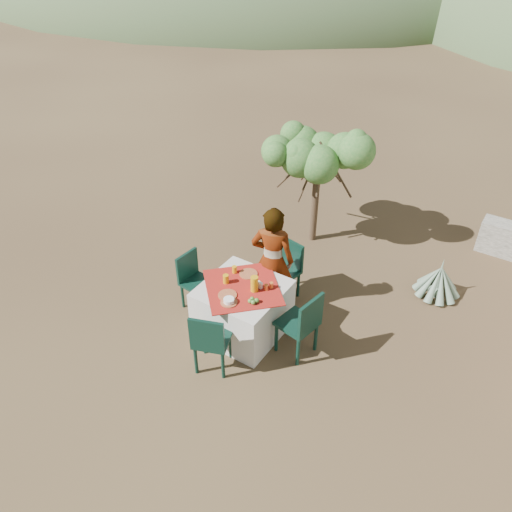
{
  "coord_description": "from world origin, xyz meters",
  "views": [
    {
      "loc": [
        2.99,
        -4.55,
        4.84
      ],
      "look_at": [
        0.07,
        -0.07,
        0.99
      ],
      "focal_mm": 35.0,
      "sensor_mm": 36.0,
      "label": 1
    }
  ],
  "objects": [
    {
      "name": "juice_pitcher",
      "position": [
        0.29,
        -0.45,
        0.87
      ],
      "size": [
        0.1,
        0.1,
        0.22
      ],
      "primitive_type": "cylinder",
      "color": "orange",
      "rests_on": "table"
    },
    {
      "name": "chair_right",
      "position": [
        0.99,
        -0.42,
        0.54
      ],
      "size": [
        0.52,
        0.52,
        0.97
      ],
      "rotation": [
        0.0,
        0.0,
        4.53
      ],
      "color": "black",
      "rests_on": "ground"
    },
    {
      "name": "fruit_cluster",
      "position": [
        0.4,
        -0.65,
        0.79
      ],
      "size": [
        0.12,
        0.11,
        0.06
      ],
      "color": "#497A2C",
      "rests_on": "table"
    },
    {
      "name": "person",
      "position": [
        0.18,
        0.16,
        0.82
      ],
      "size": [
        0.69,
        0.56,
        1.64
      ],
      "primitive_type": "imported",
      "rotation": [
        0.0,
        0.0,
        3.46
      ],
      "color": "#8C6651",
      "rests_on": "ground"
    },
    {
      "name": "chair_near",
      "position": [
        0.19,
        -1.27,
        0.51
      ],
      "size": [
        0.55,
        0.55,
        0.93
      ],
      "rotation": [
        0.0,
        0.0,
        3.5
      ],
      "color": "black",
      "rests_on": "ground"
    },
    {
      "name": "white_bowl",
      "position": [
        0.15,
        -0.82,
        0.8
      ],
      "size": [
        0.14,
        0.14,
        0.05
      ],
      "primitive_type": "cylinder",
      "color": "white",
      "rests_on": "bowl_plate"
    },
    {
      "name": "plate_near",
      "position": [
        0.06,
        -0.72,
        0.77
      ],
      "size": [
        0.24,
        0.24,
        0.01
      ],
      "primitive_type": "cylinder",
      "color": "brown",
      "rests_on": "table"
    },
    {
      "name": "shrub_tree",
      "position": [
        -0.09,
        2.11,
        1.45
      ],
      "size": [
        1.56,
        1.53,
        1.83
      ],
      "color": "#453222",
      "rests_on": "ground"
    },
    {
      "name": "napkin_holder",
      "position": [
        0.32,
        -0.37,
        0.81
      ],
      "size": [
        0.08,
        0.05,
        0.09
      ],
      "primitive_type": "cube",
      "rotation": [
        0.0,
        0.0,
        -0.19
      ],
      "color": "white",
      "rests_on": "table"
    },
    {
      "name": "plate_far",
      "position": [
        0.04,
        -0.21,
        0.77
      ],
      "size": [
        0.25,
        0.25,
        0.01
      ],
      "primitive_type": "cylinder",
      "color": "brown",
      "rests_on": "table"
    },
    {
      "name": "agave",
      "position": [
        2.1,
        1.74,
        0.24
      ],
      "size": [
        0.68,
        0.68,
        0.72
      ],
      "rotation": [
        0.0,
        0.0,
        0.21
      ],
      "color": "slate",
      "rests_on": "ground"
    },
    {
      "name": "bowl_plate",
      "position": [
        0.15,
        -0.82,
        0.77
      ],
      "size": [
        0.21,
        0.21,
        0.01
      ],
      "primitive_type": "cylinder",
      "color": "brown",
      "rests_on": "table"
    },
    {
      "name": "table",
      "position": [
        0.12,
        -0.47,
        0.38
      ],
      "size": [
        1.3,
        1.3,
        0.76
      ],
      "color": "beige",
      "rests_on": "ground"
    },
    {
      "name": "glass_near",
      "position": [
        -0.11,
        -0.52,
        0.82
      ],
      "size": [
        0.08,
        0.08,
        0.12
      ],
      "primitive_type": "cylinder",
      "color": "orange",
      "rests_on": "table"
    },
    {
      "name": "chair_left",
      "position": [
        -0.77,
        -0.4,
        0.47
      ],
      "size": [
        0.43,
        0.43,
        0.86
      ],
      "rotation": [
        0.0,
        0.0,
        1.48
      ],
      "color": "black",
      "rests_on": "ground"
    },
    {
      "name": "glass_far",
      "position": [
        -0.14,
        -0.28,
        0.81
      ],
      "size": [
        0.06,
        0.06,
        0.1
      ],
      "primitive_type": "cylinder",
      "color": "orange",
      "rests_on": "table"
    },
    {
      "name": "ground",
      "position": [
        0.0,
        0.0,
        0.0
      ],
      "size": [
        160.0,
        160.0,
        0.0
      ],
      "primitive_type": "plane",
      "color": "#39261A",
      "rests_on": "ground"
    },
    {
      "name": "jar_right",
      "position": [
        0.44,
        -0.28,
        0.8
      ],
      "size": [
        0.05,
        0.05,
        0.08
      ],
      "primitive_type": "cylinder",
      "color": "#C85B23",
      "rests_on": "table"
    },
    {
      "name": "jar_left",
      "position": [
        0.41,
        -0.35,
        0.8
      ],
      "size": [
        0.05,
        0.05,
        0.08
      ],
      "primitive_type": "cylinder",
      "color": "#C85B23",
      "rests_on": "table"
    },
    {
      "name": "chair_far",
      "position": [
        0.21,
        0.51,
        0.5
      ],
      "size": [
        0.49,
        0.49,
        0.89
      ],
      "rotation": [
        0.0,
        0.0,
        -0.2
      ],
      "color": "black",
      "rests_on": "ground"
    }
  ]
}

